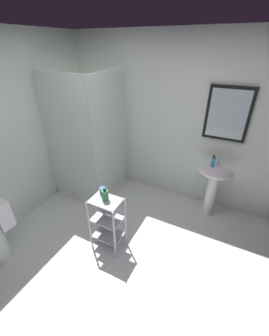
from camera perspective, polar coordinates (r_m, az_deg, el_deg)
ground_plane at (r=2.77m, az=-3.84°, el=-26.49°), size 4.20×4.20×0.02m
wall_back at (r=3.39m, az=11.88°, el=11.66°), size 4.20×0.14×2.50m
shower_stall at (r=3.71m, az=-11.12°, el=-0.05°), size 0.92×0.92×2.00m
pedestal_sink at (r=3.28m, az=20.37°, el=-3.50°), size 0.46×0.37×0.81m
sink_faucet at (r=3.25m, az=21.57°, el=1.69°), size 0.03×0.03×0.10m
storage_cart at (r=2.71m, az=-7.31°, el=-13.58°), size 0.38×0.28×0.74m
hand_soap_bottle at (r=3.16m, az=20.27°, el=1.59°), size 0.05×0.05×0.17m
body_wash_bottle_green at (r=2.47m, az=-7.87°, el=-7.14°), size 0.08×0.08×0.16m
rinse_cup at (r=2.57m, az=-8.43°, el=-6.19°), size 0.08×0.08×0.10m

